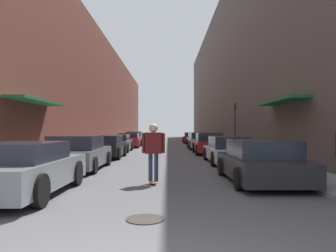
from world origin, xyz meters
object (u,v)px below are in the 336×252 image
skateboarder (153,147)px  parked_car_right_0 (259,162)px  parked_car_left_4 (128,140)px  parked_car_left_3 (116,143)px  parked_car_right_4 (196,139)px  parked_car_left_2 (105,147)px  traffic_light (234,121)px  parked_car_right_2 (208,144)px  parked_car_right_3 (200,141)px  parked_car_right_1 (226,150)px  parked_car_left_0 (25,169)px  parked_car_left_5 (134,138)px  parked_car_left_1 (77,153)px  manhole_cover (144,219)px  parked_car_right_5 (191,138)px

skateboarder → parked_car_right_0: bearing=4.2°
parked_car_left_4 → parked_car_right_0: parked_car_right_0 is taller
parked_car_left_3 → parked_car_right_4: 10.86m
parked_car_left_2 → parked_car_left_4: size_ratio=0.89×
parked_car_right_0 → traffic_light: traffic_light is taller
parked_car_right_2 → parked_car_right_3: parked_car_right_2 is taller
parked_car_right_1 → traffic_light: size_ratio=1.46×
parked_car_left_4 → parked_car_right_4: size_ratio=1.01×
parked_car_left_0 → parked_car_right_4: 24.95m
parked_car_right_3 → traffic_light: size_ratio=1.28×
parked_car_right_0 → parked_car_right_4: parked_car_right_4 is taller
parked_car_left_5 → parked_car_left_1: bearing=-90.2°
parked_car_left_5 → skateboarder: 25.60m
parked_car_left_0 → parked_car_left_1: 5.13m
parked_car_right_1 → parked_car_right_2: 5.75m
skateboarder → manhole_cover: bearing=-89.6°
parked_car_right_1 → manhole_cover: bearing=-108.4°
parked_car_left_1 → parked_car_left_5: bearing=89.8°
parked_car_left_2 → parked_car_right_0: bearing=-53.0°
parked_car_left_0 → skateboarder: 3.54m
parked_car_left_3 → skateboarder: (3.24, -13.72, 0.50)m
parked_car_left_1 → manhole_cover: (3.22, -7.28, -0.64)m
parked_car_left_0 → parked_car_right_1: parked_car_left_0 is taller
parked_car_left_3 → parked_car_right_5: size_ratio=0.89×
parked_car_right_1 → skateboarder: bearing=-119.2°
parked_car_left_1 → parked_car_left_3: bearing=90.2°
parked_car_right_0 → manhole_cover: (-3.24, -4.11, -0.61)m
parked_car_right_0 → parked_car_right_3: 16.40m
parked_car_right_4 → manhole_cover: bearing=-97.1°
parked_car_left_1 → skateboarder: size_ratio=2.48×
parked_car_left_2 → parked_car_right_2: bearing=25.6°
parked_car_left_1 → parked_car_left_5: parked_car_left_1 is taller
parked_car_left_3 → parked_car_right_3: (6.32, 2.92, 0.04)m
parked_car_right_0 → parked_car_right_1: bearing=90.1°
parked_car_left_0 → parked_car_right_0: parked_car_left_0 is taller
parked_car_right_0 → traffic_light: (1.62, 11.62, 1.51)m
parked_car_left_4 → manhole_cover: 23.61m
parked_car_left_5 → parked_car_right_4: 7.07m
parked_car_left_3 → parked_car_right_3: parked_car_right_3 is taller
parked_car_left_0 → parked_car_left_3: 15.44m
parked_car_left_4 → traffic_light: traffic_light is taller
parked_car_left_2 → parked_car_left_3: (-0.19, 5.09, -0.02)m
skateboarder → parked_car_right_3: bearing=79.5°
parked_car_left_0 → parked_car_left_2: size_ratio=1.11×
parked_car_right_3 → parked_car_left_5: bearing=125.4°
parked_car_left_1 → skateboarder: (3.20, -3.41, 0.45)m
parked_car_right_1 → parked_car_left_1: bearing=-159.5°
parked_car_left_2 → parked_car_right_4: parked_car_right_4 is taller
parked_car_left_0 → parked_car_right_4: parked_car_right_4 is taller
parked_car_left_2 → parked_car_left_4: parked_car_left_2 is taller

